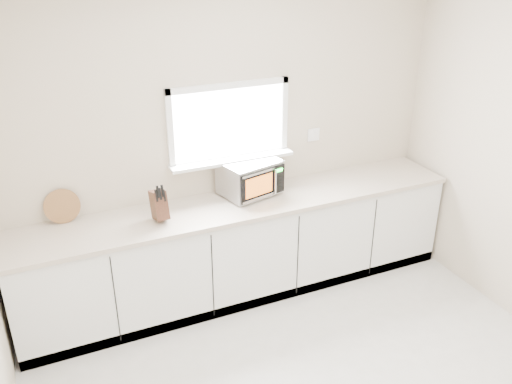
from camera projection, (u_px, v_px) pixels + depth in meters
back_wall at (229, 143)px, 4.75m from camera, size 4.00×0.17×2.70m
cabinets at (243, 249)px, 4.89m from camera, size 3.92×0.60×0.88m
countertop at (243, 204)px, 4.69m from camera, size 3.92×0.64×0.04m
microwave at (250, 177)px, 4.76m from camera, size 0.56×0.49×0.31m
knife_block at (159, 204)px, 4.33m from camera, size 0.12×0.23×0.32m
cutting_board at (62, 206)px, 4.29m from camera, size 0.28×0.07×0.28m
coffee_grinder at (270, 175)px, 4.92m from camera, size 0.13×0.13×0.23m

